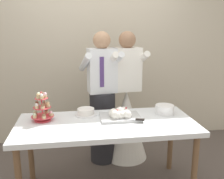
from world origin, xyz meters
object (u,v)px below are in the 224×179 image
object	(u,v)px
person_bride	(126,115)
round_cake	(86,112)
plate_stack	(165,109)
person_groom	(102,105)
main_cake_tray	(120,114)
dessert_table	(107,129)
cupcake_stand	(42,108)

from	to	relation	value
person_bride	round_cake	bearing A→B (deg)	-140.37
plate_stack	person_groom	distance (m)	0.81
main_cake_tray	plate_stack	bearing A→B (deg)	7.84
dessert_table	person_bride	world-z (taller)	person_bride
main_cake_tray	person_groom	world-z (taller)	person_groom
dessert_table	person_bride	bearing A→B (deg)	63.68
main_cake_tray	plate_stack	world-z (taller)	main_cake_tray
dessert_table	round_cake	world-z (taller)	round_cake
dessert_table	person_bride	size ratio (longest dim) A/B	1.08
cupcake_stand	round_cake	xyz separation A→B (m)	(0.45, 0.11, -0.10)
dessert_table	main_cake_tray	world-z (taller)	main_cake_tray
dessert_table	person_groom	world-z (taller)	person_groom
cupcake_stand	main_cake_tray	size ratio (longest dim) A/B	0.71
plate_stack	person_bride	distance (m)	0.67
cupcake_stand	person_groom	xyz separation A→B (m)	(0.67, 0.51, -0.16)
dessert_table	cupcake_stand	world-z (taller)	cupcake_stand
cupcake_stand	plate_stack	distance (m)	1.31
cupcake_stand	plate_stack	world-z (taller)	cupcake_stand
cupcake_stand	round_cake	distance (m)	0.47
person_groom	person_bride	size ratio (longest dim) A/B	1.00
cupcake_stand	person_bride	size ratio (longest dim) A/B	0.18
main_cake_tray	person_groom	size ratio (longest dim) A/B	0.26
plate_stack	person_groom	size ratio (longest dim) A/B	0.13
dessert_table	cupcake_stand	bearing A→B (deg)	167.11
plate_stack	person_bride	xyz separation A→B (m)	(-0.32, 0.54, -0.24)
cupcake_stand	dessert_table	bearing A→B (deg)	-12.89
person_groom	person_bride	bearing A→B (deg)	8.36
main_cake_tray	person_groom	distance (m)	0.58
main_cake_tray	plate_stack	xyz separation A→B (m)	(0.51, 0.07, 0.00)
cupcake_stand	person_bride	xyz separation A→B (m)	(0.99, 0.56, -0.32)
cupcake_stand	plate_stack	xyz separation A→B (m)	(1.31, 0.01, -0.08)
person_groom	person_bride	xyz separation A→B (m)	(0.32, 0.05, -0.16)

